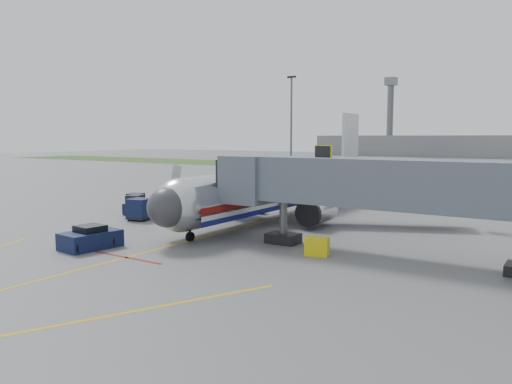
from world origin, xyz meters
The scene contains 16 objects.
ground centered at (0.00, 0.00, 0.00)m, with size 400.00×400.00×0.00m, color #565659.
grass_strip centered at (0.00, 90.00, 0.01)m, with size 300.00×25.00×0.01m, color #2D4C1E.
apron_markings centered at (0.00, -7.40, 0.00)m, with size 21.52×50.00×0.01m.
airliner centered at (0.00, 15.25, 2.65)m, with size 32.10×35.67×10.25m.
jet_bridge centered at (12.86, 5.00, 4.47)m, with size 25.30×4.00×6.90m.
light_mast_left centered at (-30.00, 70.00, 10.78)m, with size 2.00×0.44×20.40m.
distant_terminal centered at (-10.00, 170.00, 4.00)m, with size 120.00×14.00×8.00m, color slate.
control_tower centered at (-40.00, 165.00, 17.33)m, with size 4.00×4.00×30.00m.
pushback_tug centered at (-4.00, -3.50, 0.65)m, with size 2.66×3.96×1.56m.
baggage_tug centered at (-12.80, 8.76, 0.82)m, with size 2.10×2.93×1.85m.
baggage_cart_a centered at (-9.69, 6.35, 0.99)m, with size 2.08×2.08×1.95m.
baggage_cart_b centered at (-6.56, 15.30, 0.80)m, with size 1.73×1.73×1.56m.
baggage_cart_c centered at (-15.48, 11.29, 0.82)m, with size 1.88×1.88×1.60m.
belt_loader centered at (-5.72, 13.90, 0.57)m, with size 2.29×4.84×2.28m.
ground_power_cart centered at (9.64, 3.00, 0.57)m, with size 1.65×1.30×1.16m.
ramp_worker centered at (-10.19, 7.29, 0.75)m, with size 0.54×0.36×1.49m, color #92D819.
Camera 1 is at (23.37, -24.84, 7.44)m, focal length 35.00 mm.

